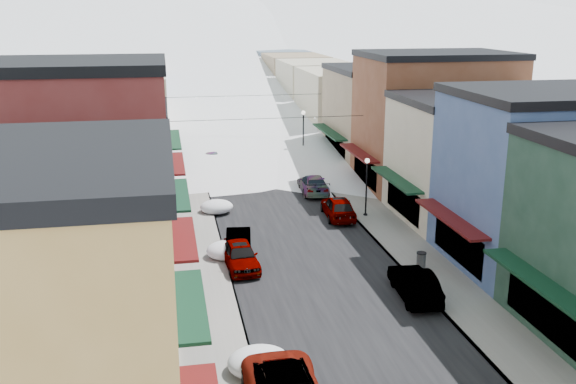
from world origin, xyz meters
name	(u,v)px	position (x,y,z in m)	size (l,w,h in m)	color
road	(240,144)	(0.00, 60.00, 0.01)	(10.00, 160.00, 0.01)	black
sidewalk_left	(182,146)	(-6.60, 60.00, 0.07)	(3.20, 160.00, 0.15)	gray
sidewalk_right	(297,142)	(6.60, 60.00, 0.07)	(3.20, 160.00, 0.15)	gray
curb_left	(196,146)	(-5.05, 60.00, 0.07)	(0.10, 160.00, 0.15)	slate
curb_right	(284,142)	(5.05, 60.00, 0.07)	(0.10, 160.00, 0.15)	slate
bldg_l_cream	(43,279)	(-13.19, 12.50, 4.76)	(11.30, 8.20, 9.50)	#BEAF99
bldg_l_brick_near	(57,188)	(-13.69, 20.50, 6.26)	(12.30, 8.20, 12.50)	maroon
bldg_l_grayblue	(89,179)	(-13.19, 29.00, 4.51)	(11.30, 9.20, 9.00)	gray
bldg_l_brick_far	(87,137)	(-14.19, 38.00, 5.51)	(13.30, 9.20, 11.00)	maroon
bldg_l_tan	(110,122)	(-13.19, 48.00, 5.01)	(11.30, 11.20, 10.00)	#978463
bldg_r_blue	(542,179)	(13.19, 21.00, 5.26)	(11.30, 9.20, 10.50)	#405A92
bldg_r_cream	(477,158)	(13.69, 30.00, 4.51)	(12.30, 9.20, 9.00)	beige
bldg_r_brick_far	(434,120)	(14.19, 39.00, 5.76)	(13.30, 9.20, 11.50)	brown
bldg_r_tan	(384,115)	(13.19, 49.00, 4.76)	(11.30, 11.20, 9.50)	#8C765C
distant_blocks	(221,87)	(0.00, 83.00, 4.00)	(34.00, 55.00, 8.00)	gray
mountain_ridge	(133,12)	(-19.47, 277.18, 14.36)	(670.00, 340.00, 34.00)	silver
overhead_cables	(255,106)	(0.00, 47.50, 6.20)	(16.40, 15.04, 0.04)	black
car_silver_sedan	(240,255)	(-4.30, 23.60, 0.79)	(1.87, 4.66, 1.59)	#9EA0A6
car_dark_hatch	(239,243)	(-4.14, 25.93, 0.72)	(1.53, 4.39, 1.45)	black
car_silver_wagon	(211,160)	(-4.09, 49.26, 0.75)	(2.11, 5.19, 1.51)	#93959A
car_green_sedan	(415,283)	(4.30, 17.79, 0.80)	(1.70, 4.87, 1.60)	black
car_gray_suv	(338,207)	(3.90, 31.75, 0.84)	(1.98, 4.92, 1.68)	gray
car_black_sedan	(313,184)	(3.62, 38.67, 0.77)	(2.16, 5.31, 1.54)	black
car_lane_silver	(220,137)	(-2.20, 61.10, 0.73)	(1.72, 4.27, 1.45)	#9C9FA4
car_lane_white	(255,134)	(2.13, 62.63, 0.71)	(2.36, 5.12, 1.42)	#B9B9BB
trash_can	(421,260)	(6.07, 21.19, 0.65)	(0.58, 0.58, 0.98)	#555859
streetlamp_near	(367,180)	(5.96, 31.58, 2.87)	(0.36, 0.36, 4.31)	black
streetlamp_far	(303,129)	(5.41, 51.00, 3.25)	(0.41, 0.41, 4.91)	black
snow_pile_near	(259,361)	(-4.88, 12.00, 0.54)	(2.68, 2.85, 1.14)	white
snow_pile_mid	(228,250)	(-4.88, 25.31, 0.53)	(2.63, 2.82, 1.11)	white
snow_pile_far	(217,207)	(-4.80, 34.62, 0.50)	(2.48, 2.73, 1.05)	white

